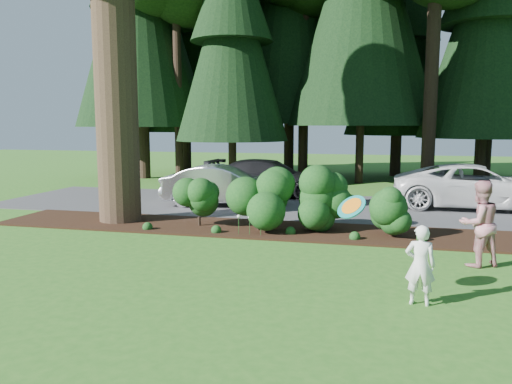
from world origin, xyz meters
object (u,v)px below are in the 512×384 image
(car_silver_wagon, at_px, (223,186))
(frisbee, at_px, (352,207))
(car_white_suv, at_px, (476,186))
(child, at_px, (420,265))
(adult, at_px, (479,224))
(car_dark_suv, at_px, (269,178))

(car_silver_wagon, xyz_separation_m, frisbee, (4.99, -8.86, 0.85))
(car_silver_wagon, distance_m, car_white_suv, 8.83)
(car_silver_wagon, bearing_deg, frisbee, -156.46)
(child, bearing_deg, car_silver_wagon, -50.40)
(car_white_suv, distance_m, adult, 7.68)
(child, xyz_separation_m, adult, (1.34, 2.64, 0.23))
(adult, relative_size, frisbee, 3.16)
(car_dark_suv, distance_m, frisbee, 12.43)
(car_dark_suv, bearing_deg, child, -153.38)
(car_white_suv, height_order, car_dark_suv, car_white_suv)
(car_silver_wagon, height_order, car_dark_suv, car_dark_suv)
(car_silver_wagon, xyz_separation_m, adult, (7.45, -6.06, 0.15))
(car_white_suv, bearing_deg, frisbee, 162.02)
(car_silver_wagon, relative_size, child, 3.29)
(adult, bearing_deg, frisbee, 22.30)
(car_dark_suv, bearing_deg, car_white_suv, -97.19)
(car_white_suv, xyz_separation_m, adult, (-1.25, -7.58, 0.10))
(car_silver_wagon, bearing_deg, adult, -135.00)
(car_dark_suv, bearing_deg, adult, -141.38)
(child, relative_size, frisbee, 2.34)
(car_white_suv, distance_m, car_dark_suv, 7.79)
(car_silver_wagon, distance_m, car_dark_suv, 3.07)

